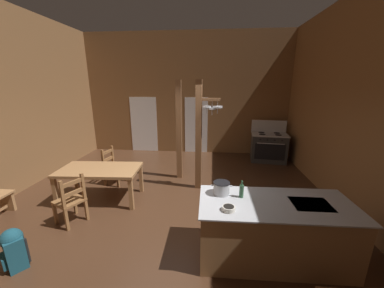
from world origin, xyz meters
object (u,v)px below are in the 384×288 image
object	(u,v)px
kitchen_island	(273,230)
bottle_tall_on_counter	(241,191)
stove_range	(268,147)
ladderback_chair_by_post	(71,201)
mixing_bowl_on_counter	(229,208)
ladderback_chair_near_window	(113,167)
dining_table	(100,172)
stockpot_on_counter	(222,188)
backpack	(13,247)

from	to	relation	value
kitchen_island	bottle_tall_on_counter	distance (m)	0.74
kitchen_island	stove_range	bearing A→B (deg)	77.57
ladderback_chair_by_post	mixing_bowl_on_counter	distance (m)	2.94
ladderback_chair_near_window	mixing_bowl_on_counter	world-z (taller)	mixing_bowl_on_counter
ladderback_chair_near_window	ladderback_chair_by_post	size ratio (longest dim) A/B	1.00
stove_range	mixing_bowl_on_counter	world-z (taller)	stove_range
bottle_tall_on_counter	mixing_bowl_on_counter	bearing A→B (deg)	-118.99
dining_table	ladderback_chair_near_window	world-z (taller)	ladderback_chair_near_window
ladderback_chair_near_window	kitchen_island	bearing A→B (deg)	-33.06
ladderback_chair_by_post	stove_range	bearing A→B (deg)	41.13
stockpot_on_counter	dining_table	bearing A→B (deg)	154.81
dining_table	ladderback_chair_by_post	xyz separation A→B (m)	(-0.12, -0.88, -0.20)
bottle_tall_on_counter	ladderback_chair_near_window	bearing A→B (deg)	144.35
stockpot_on_counter	ladderback_chair_near_window	bearing A→B (deg)	142.52
kitchen_island	mixing_bowl_on_counter	bearing A→B (deg)	-159.01
stockpot_on_counter	mixing_bowl_on_counter	size ratio (longest dim) A/B	1.88
bottle_tall_on_counter	kitchen_island	bearing A→B (deg)	-13.41
ladderback_chair_by_post	bottle_tall_on_counter	distance (m)	3.08
dining_table	bottle_tall_on_counter	xyz separation A→B (m)	(2.88, -1.29, 0.36)
ladderback_chair_near_window	mixing_bowl_on_counter	distance (m)	3.76
stockpot_on_counter	mixing_bowl_on_counter	distance (m)	0.46
ladderback_chair_by_post	stockpot_on_counter	distance (m)	2.79
ladderback_chair_near_window	ladderback_chair_by_post	bearing A→B (deg)	-91.09
stove_range	bottle_tall_on_counter	distance (m)	4.57
ladderback_chair_near_window	backpack	world-z (taller)	ladderback_chair_near_window
ladderback_chair_by_post	kitchen_island	bearing A→B (deg)	-8.60
stove_range	ladderback_chair_near_window	xyz separation A→B (m)	(-4.42, -2.17, -0.03)
stove_range	backpack	world-z (taller)	stove_range
dining_table	ladderback_chair_near_window	distance (m)	0.87
ladderback_chair_near_window	backpack	distance (m)	2.78
ladderback_chair_by_post	bottle_tall_on_counter	bearing A→B (deg)	-7.82
ladderback_chair_near_window	stockpot_on_counter	bearing A→B (deg)	-37.48
ladderback_chair_by_post	dining_table	bearing A→B (deg)	82.00
bottle_tall_on_counter	stove_range	bearing A→B (deg)	71.37
backpack	bottle_tall_on_counter	size ratio (longest dim) A/B	2.29
kitchen_island	ladderback_chair_near_window	bearing A→B (deg)	146.94
kitchen_island	ladderback_chair_by_post	xyz separation A→B (m)	(-3.48, 0.53, 0.00)
mixing_bowl_on_counter	stockpot_on_counter	bearing A→B (deg)	99.93
kitchen_island	stockpot_on_counter	world-z (taller)	stockpot_on_counter
stove_range	ladderback_chair_near_window	distance (m)	4.92
ladderback_chair_by_post	mixing_bowl_on_counter	world-z (taller)	mixing_bowl_on_counter
kitchen_island	dining_table	distance (m)	3.64
stove_range	mixing_bowl_on_counter	size ratio (longest dim) A/B	7.73
ladderback_chair_by_post	bottle_tall_on_counter	size ratio (longest dim) A/B	3.65
mixing_bowl_on_counter	ladderback_chair_by_post	bearing A→B (deg)	164.22
bottle_tall_on_counter	stockpot_on_counter	bearing A→B (deg)	165.74
dining_table	bottle_tall_on_counter	bearing A→B (deg)	-24.17
stockpot_on_counter	bottle_tall_on_counter	xyz separation A→B (m)	(0.29, -0.07, 0.01)
stove_range	ladderback_chair_by_post	world-z (taller)	stove_range
kitchen_island	backpack	bearing A→B (deg)	-171.81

